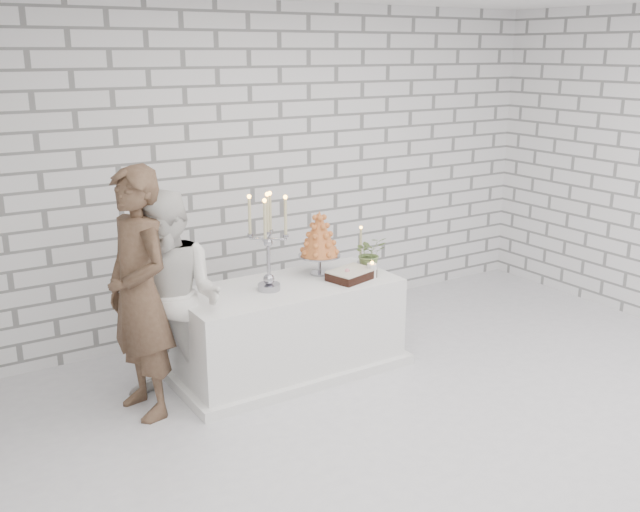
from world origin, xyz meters
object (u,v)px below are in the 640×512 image
at_px(groom, 139,294).
at_px(croquembouche, 319,243).
at_px(bride, 172,301).
at_px(candelabra, 268,242).
at_px(cake_table, 289,328).

bearing_deg(groom, croquembouche, 85.67).
xyz_separation_m(bride, candelabra, (0.80, 0.01, 0.33)).
bearing_deg(groom, candelabra, 81.14).
bearing_deg(bride, cake_table, 50.18).
height_order(cake_table, groom, groom).
bearing_deg(candelabra, bride, -179.56).
distance_m(cake_table, bride, 1.09).
height_order(bride, candelabra, bride).
height_order(groom, bride, groom).
relative_size(groom, candelabra, 2.33).
relative_size(bride, croquembouche, 2.96).
relative_size(cake_table, bride, 1.11).
height_order(groom, croquembouche, groom).
distance_m(groom, croquembouche, 1.61).
bearing_deg(croquembouche, groom, -174.70).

